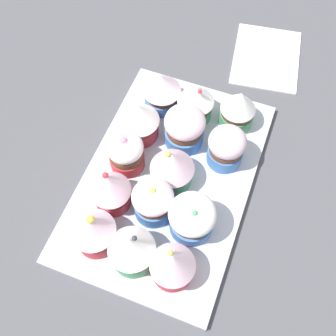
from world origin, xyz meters
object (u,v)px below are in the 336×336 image
baking_tray (168,179)px  cupcake_0 (162,91)px  cupcake_5 (198,102)px  cupcake_3 (110,190)px  cupcake_12 (192,218)px  cupcake_7 (173,165)px  cupcake_13 (173,265)px  cupcake_8 (152,201)px  cupcake_6 (183,127)px  cupcake_10 (238,108)px  cupcake_1 (139,120)px  cupcake_9 (131,249)px  cupcake_4 (93,231)px  napkin (266,57)px  cupcake_2 (126,151)px  cupcake_11 (226,147)px

baking_tray → cupcake_0: 14.55cm
cupcake_5 → cupcake_0: bearing=-92.3°
cupcake_3 → cupcake_12: cupcake_3 is taller
cupcake_7 → cupcake_13: (13.66, 5.05, 0.17)cm
cupcake_8 → cupcake_6: bearing=-179.8°
cupcake_8 → cupcake_0: bearing=-163.1°
baking_tray → cupcake_10: size_ratio=5.04×
cupcake_1 → cupcake_10: same height
cupcake_1 → cupcake_12: bearing=46.7°
cupcake_12 → cupcake_9: bearing=-39.9°
cupcake_6 → cupcake_4: bearing=-15.3°
cupcake_0 → cupcake_9: bearing=12.7°
cupcake_6 → cupcake_8: bearing=0.2°
napkin → cupcake_10: bearing=-4.5°
cupcake_13 → napkin: size_ratio=0.51×
cupcake_12 → cupcake_6: bearing=-155.4°
cupcake_1 → cupcake_3: cupcake_3 is taller
cupcake_2 → cupcake_12: size_ratio=1.04×
cupcake_5 → cupcake_9: bearing=-1.1°
cupcake_0 → cupcake_2: cupcake_2 is taller
cupcake_6 → cupcake_9: size_ratio=0.93×
cupcake_0 → cupcake_7: 13.99cm
cupcake_2 → cupcake_7: size_ratio=0.97×
cupcake_5 → cupcake_8: cupcake_5 is taller
cupcake_13 → cupcake_9: bearing=-90.6°
cupcake_5 → napkin: 19.99cm
cupcake_4 → cupcake_5: size_ratio=1.07×
cupcake_13 → napkin: bearing=177.0°
baking_tray → cupcake_8: cupcake_8 is taller
cupcake_13 → napkin: 44.02cm
cupcake_3 → cupcake_11: cupcake_3 is taller
cupcake_3 → cupcake_6: 14.92cm
cupcake_13 → cupcake_12: bearing=178.6°
cupcake_0 → cupcake_8: size_ratio=0.99×
baking_tray → cupcake_9: bearing=-0.1°
cupcake_5 → cupcake_7: size_ratio=1.01×
cupcake_6 → cupcake_12: bearing=24.6°
cupcake_5 → cupcake_6: size_ratio=1.03×
cupcake_1 → cupcake_11: (-0.21, 14.03, -0.25)cm
cupcake_13 → cupcake_0: bearing=-156.0°
cupcake_4 → napkin: 45.60cm
cupcake_0 → cupcake_7: size_ratio=0.92×
cupcake_7 → cupcake_12: size_ratio=1.07×
cupcake_2 → cupcake_12: cupcake_2 is taller
cupcake_0 → cupcake_10: (-0.87, 12.52, 0.17)cm
cupcake_0 → cupcake_2: (12.48, -0.84, -0.09)cm
cupcake_5 → cupcake_13: cupcake_13 is taller
baking_tray → cupcake_13: 15.25cm
cupcake_0 → cupcake_12: bearing=31.8°
cupcake_1 → cupcake_5: bearing=131.0°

